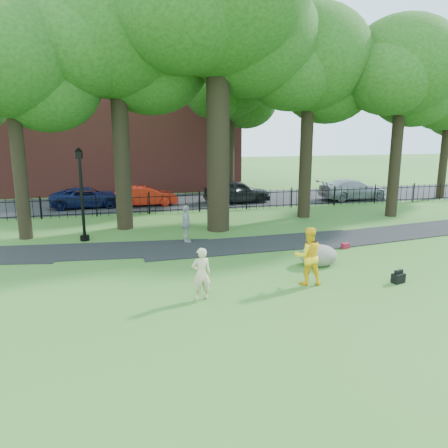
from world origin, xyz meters
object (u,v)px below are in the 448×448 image
object	(u,v)px
woman	(201,274)
boulder	(319,254)
man	(308,256)
red_sedan	(146,196)
big_tree	(220,11)
lamppost	(82,196)

from	to	relation	value
woman	boulder	distance (m)	5.37
woman	man	xyz separation A→B (m)	(3.61, 0.46, 0.15)
red_sedan	big_tree	bearing A→B (deg)	-161.97
red_sedan	boulder	bearing A→B (deg)	-163.62
big_tree	man	distance (m)	12.41
woman	man	bearing A→B (deg)	-177.56
red_sedan	woman	bearing A→B (deg)	177.42
man	red_sedan	xyz separation A→B (m)	(-4.04, 15.97, -0.30)
big_tree	lamppost	distance (m)	10.39
big_tree	boulder	world-z (taller)	big_tree
boulder	woman	bearing A→B (deg)	-155.54
man	boulder	bearing A→B (deg)	-118.44
man	boulder	distance (m)	2.23
lamppost	red_sedan	xyz separation A→B (m)	(3.37, 8.35, -1.39)
red_sedan	man	bearing A→B (deg)	-169.87
woman	man	size ratio (longest dim) A/B	0.84
woman	red_sedan	xyz separation A→B (m)	(-0.42, 16.43, -0.14)
woman	red_sedan	world-z (taller)	woman
big_tree	lamppost	size ratio (longest dim) A/B	3.44
lamppost	red_sedan	distance (m)	9.11
big_tree	red_sedan	size ratio (longest dim) A/B	3.63
woman	lamppost	xyz separation A→B (m)	(-3.79, 8.09, 1.25)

